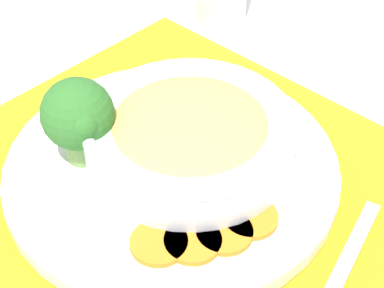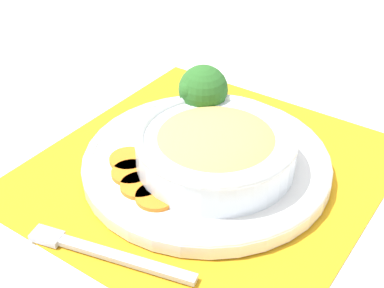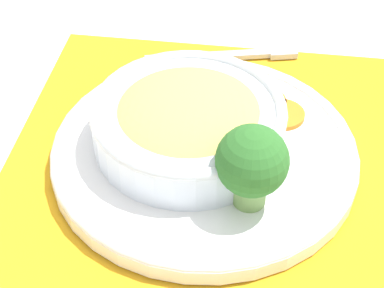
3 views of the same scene
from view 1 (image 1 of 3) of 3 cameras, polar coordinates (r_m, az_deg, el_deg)
ground_plane at (r=0.58m, az=-1.79°, el=-3.13°), size 4.00×4.00×0.00m
placemat at (r=0.58m, az=-1.79°, el=-2.99°), size 0.41×0.40×0.00m
plate at (r=0.57m, az=-1.82°, el=-2.05°), size 0.30×0.30×0.02m
bowl at (r=0.56m, az=-0.19°, el=0.84°), size 0.19×0.19×0.05m
broccoli_floret at (r=0.55m, az=-10.12°, el=2.45°), size 0.06×0.06×0.08m
carrot_slice_near at (r=0.51m, az=-2.96°, el=-8.76°), size 0.05×0.05×0.01m
carrot_slice_middle at (r=0.51m, az=0.08°, el=-8.63°), size 0.05×0.05×0.01m
carrot_slice_far at (r=0.51m, az=2.90°, el=-7.84°), size 0.05×0.05×0.01m
carrot_slice_extra at (r=0.52m, az=5.19°, el=-6.51°), size 0.05×0.05×0.01m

